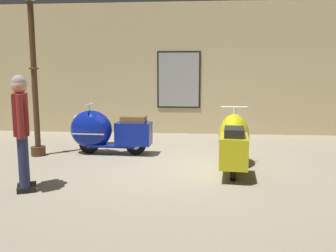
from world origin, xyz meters
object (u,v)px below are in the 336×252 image
at_px(scooter_1, 234,141).
at_px(lamppost, 33,62).
at_px(visitor_0, 21,125).
at_px(scooter_0, 104,131).

bearing_deg(scooter_1, lamppost, 86.07).
distance_m(lamppost, visitor_0, 2.38).
xyz_separation_m(scooter_0, visitor_0, (-0.51, -2.33, 0.47)).
relative_size(lamppost, visitor_0, 2.03).
distance_m(scooter_0, lamppost, 1.90).
height_order(scooter_1, lamppost, lamppost).
bearing_deg(scooter_0, visitor_0, 80.05).
xyz_separation_m(scooter_0, lamppost, (-1.28, -0.27, 1.38)).
distance_m(scooter_0, scooter_1, 2.66).
bearing_deg(scooter_0, scooter_1, 162.68).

